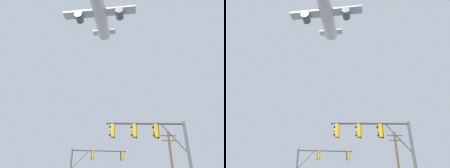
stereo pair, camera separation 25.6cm
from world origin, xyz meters
TOP-DOWN VIEW (x-y plane):
  - signal_pole_near at (2.85, 7.48)m, footprint 5.60×0.53m
  - signal_pole_far at (-2.06, 18.46)m, footprint 6.42×0.78m
  - utility_pole at (8.41, 21.89)m, footprint 2.20×0.28m
  - airplane at (-2.74, 37.65)m, footprint 22.18×28.71m

SIDE VIEW (x-z plane):
  - signal_pole_near at x=2.85m, z-range 1.70..7.97m
  - signal_pole_far at x=-2.06m, z-range 1.63..8.04m
  - utility_pole at x=8.41m, z-range 0.30..9.82m
  - airplane at x=-2.74m, z-range 47.14..54.96m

